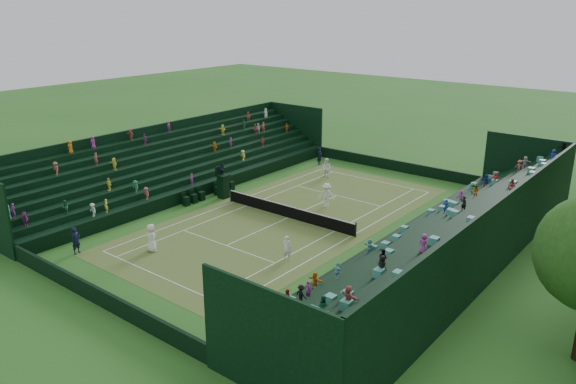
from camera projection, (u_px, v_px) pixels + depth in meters
The scene contains 17 objects.
ground at pixel (288, 218), 40.98m from camera, with size 160.00×160.00×0.00m, color #28631F.
court_surface at pixel (288, 218), 40.98m from camera, with size 12.97×26.77×0.01m, color #337326.
perimeter_wall_north at pixel (393, 165), 52.59m from camera, with size 17.17×0.20×1.00m, color black.
perimeter_wall_south at pixel (97, 295), 29.04m from camera, with size 17.17×0.20×1.00m, color black.
perimeter_wall_east at pixel (392, 241), 35.80m from camera, with size 0.20×31.77×1.00m, color black.
perimeter_wall_west at pixel (207, 189), 45.84m from camera, with size 0.20×31.77×1.00m, color black.
north_grandstand at pixel (456, 242), 33.00m from camera, with size 6.60×32.00×4.90m.
south_grandstand at pixel (172, 168), 47.97m from camera, with size 6.60×32.00×4.90m.
tennis_net at pixel (288, 211), 40.81m from camera, with size 11.67×0.10×1.06m.
umpire_chair at pixel (223, 183), 44.90m from camera, with size 0.91×0.91×2.88m.
courtside_chairs at pixel (209, 193), 45.25m from camera, with size 0.47×5.45×1.03m.
player_near_west at pixel (151, 238), 35.17m from camera, with size 0.89×0.58×1.82m, color white.
player_near_east at pixel (287, 248), 34.02m from camera, with size 0.58×0.38×1.59m, color white.
player_far_west at pixel (327, 168), 50.21m from camera, with size 0.87×0.67×1.78m, color white.
player_far_east at pixel (326, 195), 42.89m from camera, with size 1.24×0.71×1.91m, color white.
line_judge_north at pixel (320, 156), 54.37m from camera, with size 0.63×0.41×1.73m, color black.
line_judge_south at pixel (76, 241), 34.85m from camera, with size 0.64×0.42×1.76m, color black.
Camera 1 is at (23.86, -29.91, 14.81)m, focal length 35.00 mm.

